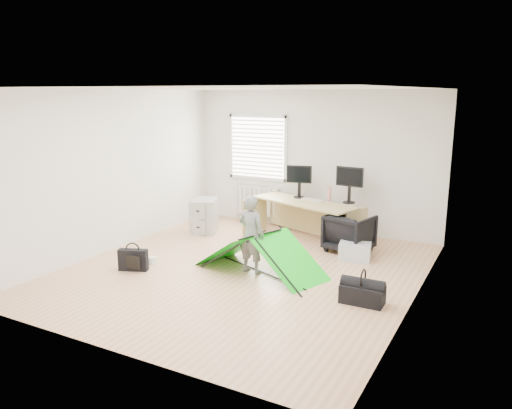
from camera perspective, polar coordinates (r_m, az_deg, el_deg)
The scene contains 18 objects.
ground at distance 7.65m, azimuth -1.43°, elevation -7.55°, with size 5.50×5.50×0.00m, color tan.
back_wall at distance 9.74m, azimuth 6.57°, elevation 4.99°, with size 5.00×0.02×2.70m, color silver.
window at distance 10.18m, azimuth 0.19°, elevation 6.54°, with size 1.20×0.06×1.20m, color silver.
radiator at distance 10.33m, azimuth 0.08°, elevation 0.44°, with size 1.00×0.12×0.60m, color silver.
desk at distance 9.22m, azimuth 5.38°, elevation -1.78°, with size 2.05×0.65×0.70m, color tan.
filing_cabinet at distance 9.66m, azimuth -5.80°, elevation -1.27°, with size 0.42×0.55×0.65m, color #9FA2A4.
monitor_left at distance 9.42m, azimuth 4.97°, elevation 2.13°, with size 0.47×0.10×0.45m, color black.
monitor_right at distance 9.08m, azimuth 10.63°, elevation 1.66°, with size 0.50×0.11×0.48m, color black.
keyboard at distance 9.25m, azimuth 6.47°, elevation 0.54°, with size 0.43×0.15×0.02m, color beige.
thermos at distance 9.24m, azimuth 8.38°, elevation 1.23°, with size 0.07×0.07×0.26m, color #D17775.
office_chair at distance 8.59m, azimuth 10.63°, elevation -3.21°, with size 0.69×0.71×0.65m, color black.
person at distance 7.39m, azimuth -0.54°, elevation -3.42°, with size 0.43×0.28×1.19m, color slate.
kite at distance 7.47m, azimuth 0.51°, elevation -5.63°, with size 1.91×0.84×0.59m, color #14D91B, non-canonical shape.
storage_crate at distance 8.22m, azimuth 11.22°, elevation -5.30°, with size 0.49×0.35×0.28m, color silver.
tote_bag at distance 9.88m, azimuth -5.74°, elevation -1.79°, with size 0.31×0.13×0.37m, color teal.
laptop_bag at distance 7.83m, azimuth -13.86°, elevation -6.17°, with size 0.44×0.13×0.33m, color black.
white_box at distance 8.09m, azimuth -11.72°, elevation -6.27°, with size 0.11×0.11×0.11m, color silver.
duffel_bag at distance 6.62m, azimuth 12.05°, elevation -10.02°, with size 0.55×0.28×0.24m, color black.
Camera 1 is at (3.55, -6.23, 2.65)m, focal length 35.00 mm.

